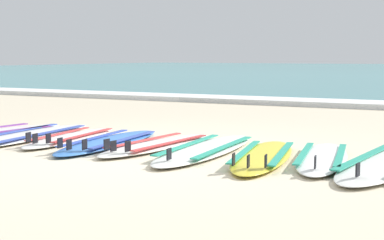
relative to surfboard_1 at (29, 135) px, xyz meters
The scene contains 9 objects.
ground_plane 2.09m from the surfboard_1, 10.81° to the right, with size 80.00×80.00×0.00m, color beige.
wave_foam_strip 6.96m from the surfboard_1, 72.90° to the left, with size 80.00×1.12×0.11m, color white.
surfboard_1 is the anchor object (origin of this frame).
surfboard_2 0.61m from the surfboard_1, ahead, with size 0.72×1.98×0.18m.
surfboard_3 1.23m from the surfboard_1, ahead, with size 0.78×2.24×0.18m.
surfboard_4 1.86m from the surfboard_1, ahead, with size 0.66×2.06×0.18m.
surfboard_5 2.48m from the surfboard_1, ahead, with size 0.75×2.39×0.18m.
surfboard_6 3.19m from the surfboard_1, ahead, with size 0.93×2.16×0.18m.
surfboard_7 3.74m from the surfboard_1, ahead, with size 0.84×2.01×0.18m.
Camera 1 is at (3.20, -5.21, 1.04)m, focal length 54.94 mm.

